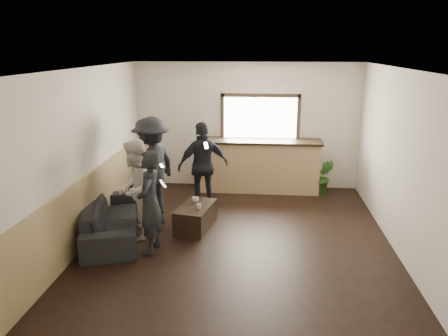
# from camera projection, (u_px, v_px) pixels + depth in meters

# --- Properties ---
(ground) EXTENTS (5.00, 6.00, 0.01)m
(ground) POSITION_uv_depth(u_px,v_px,m) (238.00, 240.00, 7.28)
(ground) COLOR black
(room_shell) EXTENTS (5.01, 6.01, 2.80)m
(room_shell) POSITION_uv_depth(u_px,v_px,m) (192.00, 154.00, 6.95)
(room_shell) COLOR silver
(room_shell) RESTS_ON ground
(bar_counter) EXTENTS (2.70, 0.68, 2.13)m
(bar_counter) POSITION_uv_depth(u_px,v_px,m) (259.00, 162.00, 9.66)
(bar_counter) COLOR tan
(bar_counter) RESTS_ON ground
(sofa) EXTENTS (1.43, 2.32, 0.63)m
(sofa) POSITION_uv_depth(u_px,v_px,m) (111.00, 218.00, 7.38)
(sofa) COLOR black
(sofa) RESTS_ON ground
(coffee_table) EXTENTS (0.68, 1.01, 0.41)m
(coffee_table) POSITION_uv_depth(u_px,v_px,m) (196.00, 217.00, 7.73)
(coffee_table) COLOR black
(coffee_table) RESTS_ON ground
(cup_a) EXTENTS (0.16, 0.16, 0.10)m
(cup_a) POSITION_uv_depth(u_px,v_px,m) (195.00, 200.00, 7.85)
(cup_a) COLOR silver
(cup_a) RESTS_ON coffee_table
(cup_b) EXTENTS (0.11, 0.11, 0.08)m
(cup_b) POSITION_uv_depth(u_px,v_px,m) (199.00, 206.00, 7.54)
(cup_b) COLOR silver
(cup_b) RESTS_ON coffee_table
(potted_plant) EXTENTS (0.45, 0.37, 0.80)m
(potted_plant) POSITION_uv_depth(u_px,v_px,m) (323.00, 177.00, 9.45)
(potted_plant) COLOR #2D6623
(potted_plant) RESTS_ON ground
(person_a) EXTENTS (0.47, 0.60, 1.63)m
(person_a) POSITION_uv_depth(u_px,v_px,m) (150.00, 203.00, 6.67)
(person_a) COLOR black
(person_a) RESTS_ON ground
(person_b) EXTENTS (0.68, 0.85, 1.68)m
(person_b) POSITION_uv_depth(u_px,v_px,m) (135.00, 190.00, 7.19)
(person_b) COLOR silver
(person_b) RESTS_ON ground
(person_c) EXTENTS (1.12, 1.39, 1.88)m
(person_c) POSITION_uv_depth(u_px,v_px,m) (152.00, 167.00, 8.19)
(person_c) COLOR black
(person_c) RESTS_ON ground
(person_d) EXTENTS (1.10, 0.80, 1.73)m
(person_d) POSITION_uv_depth(u_px,v_px,m) (203.00, 166.00, 8.54)
(person_d) COLOR black
(person_d) RESTS_ON ground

